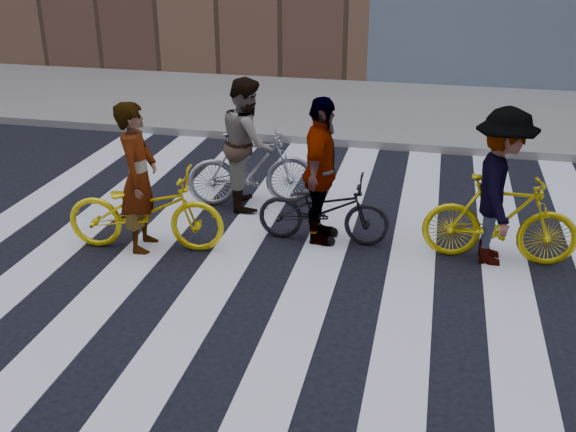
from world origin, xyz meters
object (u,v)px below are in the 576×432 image
(rider_right, at_px, (500,187))
(rider_rear, at_px, (320,172))
(bike_yellow_left, at_px, (145,210))
(bike_dark_rear, at_px, (324,209))
(rider_left, at_px, (139,178))
(rider_mid, at_px, (247,143))
(bike_yellow_right, at_px, (500,220))
(bike_silver_mid, at_px, (251,169))

(rider_right, xyz_separation_m, rider_rear, (-2.15, 0.08, -0.01))
(bike_yellow_left, distance_m, bike_dark_rear, 2.24)
(rider_left, relative_size, rider_mid, 1.01)
(bike_yellow_right, height_order, rider_right, rider_right)
(bike_yellow_right, xyz_separation_m, bike_dark_rear, (-2.15, 0.08, -0.10))
(rider_rear, bearing_deg, bike_dark_rear, -90.87)
(bike_silver_mid, bearing_deg, bike_dark_rear, -147.60)
(rider_left, bearing_deg, bike_silver_mid, -37.07)
(bike_yellow_left, height_order, rider_mid, rider_mid)
(bike_dark_rear, distance_m, rider_rear, 0.51)
(rider_mid, bearing_deg, rider_right, -126.27)
(bike_yellow_left, height_order, rider_rear, rider_rear)
(rider_mid, height_order, rider_rear, rider_rear)
(rider_right, bearing_deg, rider_mid, 72.67)
(bike_yellow_left, xyz_separation_m, rider_mid, (0.85, 1.68, 0.42))
(bike_dark_rear, relative_size, rider_mid, 0.91)
(bike_silver_mid, distance_m, bike_yellow_right, 3.55)
(bike_dark_rear, distance_m, rider_mid, 1.69)
(bike_dark_rear, xyz_separation_m, rider_mid, (-1.28, 0.99, 0.49))
(bike_yellow_right, bearing_deg, rider_rear, 88.16)
(bike_dark_rear, bearing_deg, bike_yellow_left, 106.96)
(rider_mid, relative_size, rider_right, 0.98)
(bike_yellow_left, relative_size, bike_dark_rear, 1.16)
(bike_yellow_right, relative_size, rider_right, 0.95)
(bike_yellow_right, relative_size, rider_mid, 0.97)
(bike_silver_mid, xyz_separation_m, rider_right, (3.33, -1.07, 0.40))
(bike_silver_mid, bearing_deg, bike_yellow_right, -126.27)
(bike_yellow_left, height_order, rider_right, rider_right)
(bike_yellow_right, height_order, rider_rear, rider_rear)
(bike_yellow_left, relative_size, bike_silver_mid, 1.07)
(bike_silver_mid, relative_size, rider_rear, 0.97)
(bike_dark_rear, relative_size, rider_left, 0.90)
(bike_silver_mid, bearing_deg, bike_yellow_left, 133.07)
(bike_yellow_left, relative_size, rider_mid, 1.05)
(bike_yellow_left, xyz_separation_m, bike_dark_rear, (2.13, 0.69, -0.07))
(rider_right, bearing_deg, bike_yellow_right, -89.72)
(bike_yellow_right, bearing_deg, rider_right, 90.28)
(bike_dark_rear, height_order, rider_right, rider_right)
(bike_yellow_right, distance_m, rider_right, 0.41)
(bike_yellow_right, distance_m, bike_dark_rear, 2.16)
(bike_yellow_left, bearing_deg, rider_mid, -34.42)
(rider_right, bearing_deg, bike_dark_rear, 88.06)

